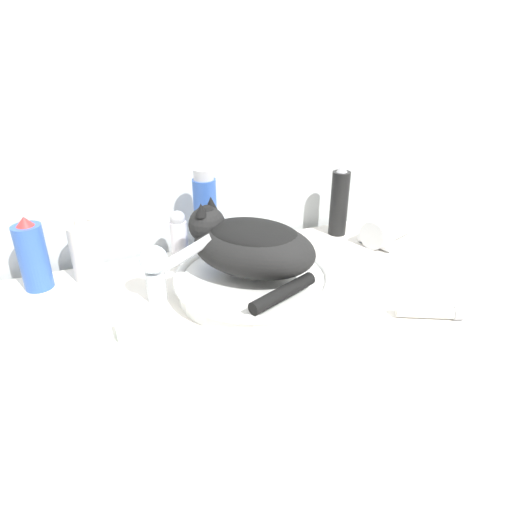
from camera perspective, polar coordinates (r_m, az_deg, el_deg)
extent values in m
cube|color=silver|center=(1.25, -7.40, 16.60)|extent=(8.00, 0.05, 2.40)
cube|color=white|center=(1.33, -0.81, -21.01)|extent=(1.21, 0.60, 0.86)
cylinder|color=white|center=(1.06, -0.33, -3.54)|extent=(0.35, 0.35, 0.04)
torus|color=white|center=(1.05, -0.33, -2.57)|extent=(0.37, 0.37, 0.02)
ellipsoid|color=black|center=(1.02, -0.34, 0.96)|extent=(0.33, 0.33, 0.12)
ellipsoid|color=black|center=(1.00, -0.35, 2.71)|extent=(0.25, 0.25, 0.06)
sphere|color=black|center=(1.05, -6.14, 3.90)|extent=(0.09, 0.09, 0.09)
sphere|color=black|center=(1.04, -6.20, 5.09)|extent=(0.05, 0.05, 0.05)
cone|color=black|center=(1.05, -5.65, 6.62)|extent=(0.03, 0.03, 0.03)
cone|color=black|center=(1.01, -6.88, 5.76)|extent=(0.03, 0.03, 0.03)
cylinder|color=black|center=(0.94, 3.41, -4.62)|extent=(0.17, 0.09, 0.03)
cylinder|color=silver|center=(1.05, -12.33, -3.74)|extent=(0.04, 0.04, 0.07)
cylinder|color=silver|center=(1.01, -9.10, 0.06)|extent=(0.14, 0.06, 0.09)
sphere|color=silver|center=(1.01, -12.69, -0.46)|extent=(0.06, 0.06, 0.06)
cylinder|color=silver|center=(1.17, -20.46, 0.42)|extent=(0.07, 0.07, 0.14)
cylinder|color=white|center=(1.14, -21.11, 4.14)|extent=(0.03, 0.03, 0.02)
cylinder|color=white|center=(1.13, -20.54, 5.13)|extent=(0.04, 0.01, 0.01)
cylinder|color=#335BB7|center=(1.17, -26.09, -0.16)|extent=(0.07, 0.07, 0.16)
cone|color=red|center=(1.14, -26.99, 3.89)|extent=(0.04, 0.04, 0.02)
cylinder|color=black|center=(1.36, 10.35, 6.47)|extent=(0.05, 0.05, 0.19)
cone|color=#B7B7BC|center=(1.33, 10.72, 10.75)|extent=(0.03, 0.03, 0.02)
cylinder|color=silver|center=(1.20, -9.55, 1.73)|extent=(0.04, 0.04, 0.11)
sphere|color=#B7B7BC|center=(1.17, -9.79, 4.67)|extent=(0.04, 0.04, 0.04)
cylinder|color=#335BB7|center=(1.19, -6.29, 4.55)|extent=(0.06, 0.06, 0.22)
cylinder|color=#B7B7BC|center=(1.15, -6.59, 10.13)|extent=(0.05, 0.05, 0.03)
cylinder|color=silver|center=(1.04, 20.31, -6.54)|extent=(0.12, 0.08, 0.03)
cylinder|color=#B7B7BC|center=(1.06, 23.88, -6.53)|extent=(0.03, 0.04, 0.03)
cylinder|color=silver|center=(1.36, 16.24, 3.39)|extent=(0.19, 0.14, 0.08)
cylinder|color=silver|center=(1.32, 14.74, 1.76)|extent=(0.07, 0.11, 0.03)
cylinder|color=black|center=(1.44, 18.25, 4.39)|extent=(0.04, 0.06, 0.06)
cube|color=silver|center=(0.96, -15.02, -8.71)|extent=(0.07, 0.05, 0.02)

